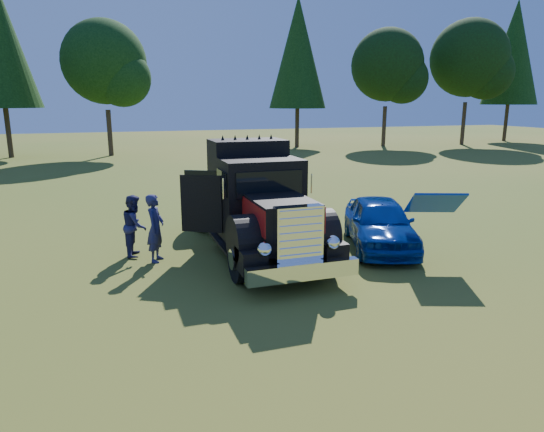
{
  "coord_description": "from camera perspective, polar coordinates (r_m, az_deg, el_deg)",
  "views": [
    {
      "loc": [
        -4.25,
        -9.5,
        4.04
      ],
      "look_at": [
        -0.5,
        1.58,
        1.26
      ],
      "focal_mm": 32.0,
      "sensor_mm": 36.0,
      "label": 1
    }
  ],
  "objects": [
    {
      "name": "diamond_t_truck",
      "position": [
        13.09,
        -1.82,
        1.17
      ],
      "size": [
        3.26,
        7.16,
        3.0
      ],
      "color": "black",
      "rests_on": "ground"
    },
    {
      "name": "treeline",
      "position": [
        36.75,
        -18.49,
        18.36
      ],
      "size": [
        72.1,
        24.04,
        13.84
      ],
      "color": "#2D2116",
      "rests_on": "ground"
    },
    {
      "name": "spectator_near",
      "position": [
        12.74,
        -13.55,
        -1.39
      ],
      "size": [
        0.64,
        0.76,
        1.76
      ],
      "primitive_type": "imported",
      "rotation": [
        0.0,
        0.0,
        1.16
      ],
      "color": "#222650",
      "rests_on": "ground"
    },
    {
      "name": "spectator_far",
      "position": [
        13.38,
        -15.83,
        -1.08
      ],
      "size": [
        0.76,
        0.9,
        1.65
      ],
      "primitive_type": "imported",
      "rotation": [
        0.0,
        0.0,
        1.38
      ],
      "color": "#21264D",
      "rests_on": "ground"
    },
    {
      "name": "ground",
      "position": [
        11.16,
        5.07,
        -7.93
      ],
      "size": [
        120.0,
        120.0,
        0.0
      ],
      "primitive_type": "plane",
      "color": "#3C5B1A",
      "rests_on": "ground"
    },
    {
      "name": "hotrod_coupe",
      "position": [
        13.96,
        12.6,
        -0.77
      ],
      "size": [
        2.98,
        4.49,
        1.89
      ],
      "color": "#07079F",
      "rests_on": "ground"
    }
  ]
}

